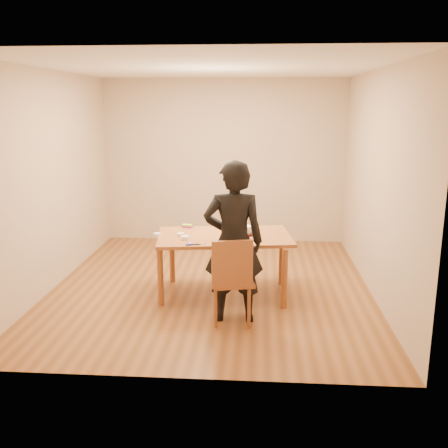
# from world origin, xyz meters

# --- Properties ---
(room_shell) EXTENTS (4.00, 4.50, 2.70)m
(room_shell) POSITION_xyz_m (0.00, 0.34, 1.35)
(room_shell) COLOR brown
(room_shell) RESTS_ON ground
(dining_table) EXTENTS (1.69, 1.14, 0.04)m
(dining_table) POSITION_xyz_m (0.19, -0.28, 0.73)
(dining_table) COLOR brown
(dining_table) RESTS_ON floor
(dining_chair) EXTENTS (0.48, 0.48, 0.04)m
(dining_chair) POSITION_xyz_m (0.34, -1.05, 0.45)
(dining_chair) COLOR brown
(dining_chair) RESTS_ON floor
(cake_plate) EXTENTS (0.31, 0.31, 0.02)m
(cake_plate) POSITION_xyz_m (0.41, -0.19, 0.76)
(cake_plate) COLOR red
(cake_plate) RESTS_ON dining_table
(cake) EXTENTS (0.20, 0.20, 0.06)m
(cake) POSITION_xyz_m (0.41, -0.19, 0.81)
(cake) COLOR white
(cake) RESTS_ON cake_plate
(frosting_dome) EXTENTS (0.20, 0.20, 0.03)m
(frosting_dome) POSITION_xyz_m (0.41, -0.19, 0.85)
(frosting_dome) COLOR white
(frosting_dome) RESTS_ON cake
(frosting_tub) EXTENTS (0.09, 0.09, 0.08)m
(frosting_tub) POSITION_xyz_m (0.21, -0.66, 0.79)
(frosting_tub) COLOR white
(frosting_tub) RESTS_ON dining_table
(frosting_lid) EXTENTS (0.09, 0.09, 0.01)m
(frosting_lid) POSITION_xyz_m (-0.17, -0.71, 0.75)
(frosting_lid) COLOR #1F1BB5
(frosting_lid) RESTS_ON dining_table
(frosting_dollop) EXTENTS (0.04, 0.04, 0.02)m
(frosting_dollop) POSITION_xyz_m (-0.17, -0.71, 0.77)
(frosting_dollop) COLOR white
(frosting_dollop) RESTS_ON frosting_lid
(ramekin_green) EXTENTS (0.09, 0.09, 0.04)m
(ramekin_green) POSITION_xyz_m (-0.25, -0.51, 0.77)
(ramekin_green) COLOR white
(ramekin_green) RESTS_ON dining_table
(ramekin_yellow) EXTENTS (0.08, 0.08, 0.04)m
(ramekin_yellow) POSITION_xyz_m (-0.33, -0.36, 0.77)
(ramekin_yellow) COLOR white
(ramekin_yellow) RESTS_ON dining_table
(ramekin_multi) EXTENTS (0.08, 0.08, 0.04)m
(ramekin_multi) POSITION_xyz_m (-0.61, -0.39, 0.77)
(ramekin_multi) COLOR white
(ramekin_multi) RESTS_ON dining_table
(candy_box_pink) EXTENTS (0.14, 0.10, 0.02)m
(candy_box_pink) POSITION_xyz_m (-0.31, 0.07, 0.76)
(candy_box_pink) COLOR #CA2F74
(candy_box_pink) RESTS_ON dining_table
(candy_box_green) EXTENTS (0.13, 0.08, 0.02)m
(candy_box_green) POSITION_xyz_m (-0.32, 0.08, 0.78)
(candy_box_green) COLOR #1B942C
(candy_box_green) RESTS_ON candy_box_pink
(spatula) EXTENTS (0.16, 0.08, 0.01)m
(spatula) POSITION_xyz_m (-0.13, -0.73, 0.75)
(spatula) COLOR black
(spatula) RESTS_ON dining_table
(person) EXTENTS (0.66, 0.46, 1.74)m
(person) POSITION_xyz_m (0.34, -1.01, 0.87)
(person) COLOR black
(person) RESTS_ON floor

